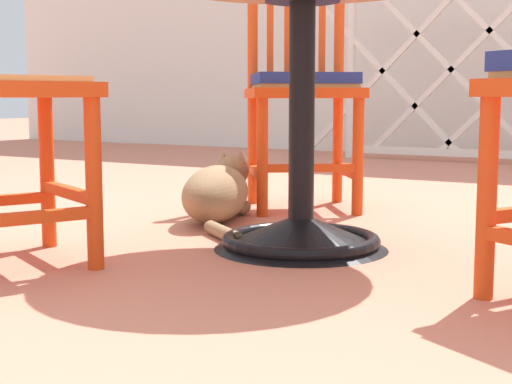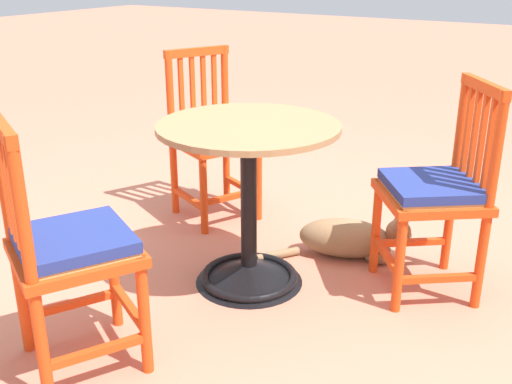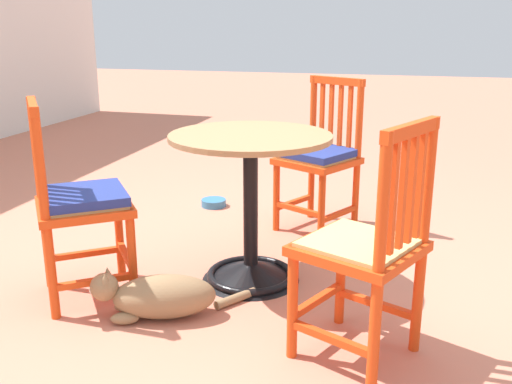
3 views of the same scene
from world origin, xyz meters
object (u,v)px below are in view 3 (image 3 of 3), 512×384
object	(u,v)px
cafe_table	(251,225)
orange_chair_near_fence	(319,158)
orange_chair_at_corner	(79,204)
pet_water_bowl	(214,203)
orange_chair_tucked_in	(366,250)
tabby_cat	(156,297)

from	to	relation	value
cafe_table	orange_chair_near_fence	distance (m)	0.85
orange_chair_at_corner	pet_water_bowl	size ratio (longest dim) A/B	5.36
cafe_table	orange_chair_tucked_in	size ratio (longest dim) A/B	0.83
tabby_cat	orange_chair_at_corner	bearing A→B (deg)	75.57
orange_chair_at_corner	tabby_cat	xyz separation A→B (m)	(-0.10, -0.40, -0.35)
tabby_cat	pet_water_bowl	size ratio (longest dim) A/B	3.76
orange_chair_at_corner	orange_chair_near_fence	bearing A→B (deg)	-36.97
tabby_cat	orange_chair_near_fence	bearing A→B (deg)	-20.84
cafe_table	orange_chair_near_fence	xyz separation A→B (m)	(0.81, -0.20, 0.16)
orange_chair_near_fence	orange_chair_at_corner	size ratio (longest dim) A/B	1.00
pet_water_bowl	orange_chair_near_fence	bearing A→B (deg)	-108.71
orange_chair_near_fence	orange_chair_at_corner	distance (m)	1.48
pet_water_bowl	orange_chair_at_corner	bearing A→B (deg)	175.10
cafe_table	orange_chair_near_fence	world-z (taller)	orange_chair_near_fence
orange_chair_tucked_in	orange_chair_at_corner	bearing A→B (deg)	82.06
pet_water_bowl	tabby_cat	bearing A→B (deg)	-169.84
orange_chair_near_fence	cafe_table	bearing A→B (deg)	166.34
orange_chair_tucked_in	orange_chair_at_corner	xyz separation A→B (m)	(0.18, 1.28, 0.01)
orange_chair_tucked_in	tabby_cat	distance (m)	0.94
pet_water_bowl	cafe_table	bearing A→B (deg)	-152.12
orange_chair_tucked_in	tabby_cat	xyz separation A→B (m)	(0.08, 0.88, -0.34)
orange_chair_at_corner	tabby_cat	world-z (taller)	orange_chair_at_corner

